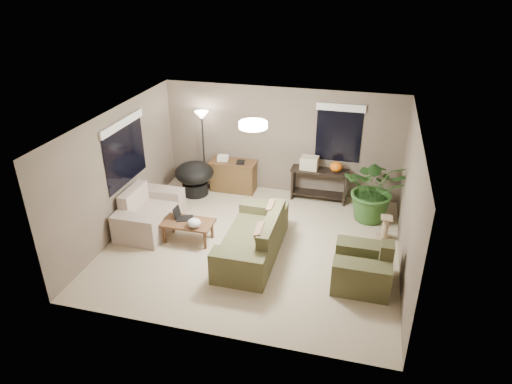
% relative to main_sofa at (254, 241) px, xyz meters
% --- Properties ---
extents(room_shell, '(5.50, 5.50, 5.50)m').
position_rel_main_sofa_xyz_m(room_shell, '(-0.10, 0.31, 0.96)').
color(room_shell, '#C2B590').
rests_on(room_shell, ground).
extents(main_sofa, '(0.95, 2.20, 0.85)m').
position_rel_main_sofa_xyz_m(main_sofa, '(0.00, 0.00, 0.00)').
color(main_sofa, '#49472B').
rests_on(main_sofa, ground).
extents(throw_pillows, '(0.27, 1.36, 0.47)m').
position_rel_main_sofa_xyz_m(throw_pillows, '(0.26, -0.00, 0.36)').
color(throw_pillows, '#8C7251').
rests_on(throw_pillows, main_sofa).
extents(loveseat, '(0.90, 1.60, 0.85)m').
position_rel_main_sofa_xyz_m(loveseat, '(-2.36, 0.40, 0.00)').
color(loveseat, beige).
rests_on(loveseat, ground).
extents(armchair, '(0.95, 1.00, 0.85)m').
position_rel_main_sofa_xyz_m(armchair, '(2.00, -0.38, 0.00)').
color(armchair, brown).
rests_on(armchair, ground).
extents(coffee_table, '(1.00, 0.55, 0.42)m').
position_rel_main_sofa_xyz_m(coffee_table, '(-1.38, 0.13, 0.06)').
color(coffee_table, brown).
rests_on(coffee_table, ground).
extents(laptop, '(0.40, 0.35, 0.24)m').
position_rel_main_sofa_xyz_m(laptop, '(-1.55, 0.23, 0.19)').
color(laptop, black).
rests_on(laptop, coffee_table).
extents(plastic_bag, '(0.31, 0.29, 0.18)m').
position_rel_main_sofa_xyz_m(plastic_bag, '(-1.18, -0.02, 0.22)').
color(plastic_bag, white).
rests_on(plastic_bag, coffee_table).
extents(desk, '(1.10, 0.50, 0.75)m').
position_rel_main_sofa_xyz_m(desk, '(-1.18, 2.50, 0.08)').
color(desk, brown).
rests_on(desk, ground).
extents(desk_papers, '(0.70, 0.29, 0.12)m').
position_rel_main_sofa_xyz_m(desk_papers, '(-1.34, 2.49, 0.51)').
color(desk_papers, silver).
rests_on(desk_papers, desk).
extents(console_table, '(1.30, 0.40, 0.75)m').
position_rel_main_sofa_xyz_m(console_table, '(0.87, 2.53, 0.14)').
color(console_table, black).
rests_on(console_table, ground).
extents(pumpkin, '(0.36, 0.36, 0.23)m').
position_rel_main_sofa_xyz_m(pumpkin, '(1.22, 2.53, 0.57)').
color(pumpkin, orange).
rests_on(pumpkin, console_table).
extents(cardboard_box, '(0.41, 0.32, 0.29)m').
position_rel_main_sofa_xyz_m(cardboard_box, '(0.62, 2.53, 0.60)').
color(cardboard_box, beige).
rests_on(cardboard_box, console_table).
extents(papasan_chair, '(1.04, 1.04, 0.80)m').
position_rel_main_sofa_xyz_m(papasan_chair, '(-2.00, 2.08, 0.17)').
color(papasan_chair, black).
rests_on(papasan_chair, ground).
extents(floor_lamp, '(0.32, 0.32, 1.91)m').
position_rel_main_sofa_xyz_m(floor_lamp, '(-1.90, 2.48, 1.30)').
color(floor_lamp, black).
rests_on(floor_lamp, ground).
extents(ceiling_fixture, '(0.50, 0.50, 0.10)m').
position_rel_main_sofa_xyz_m(ceiling_fixture, '(-0.10, 0.31, 2.15)').
color(ceiling_fixture, white).
rests_on(ceiling_fixture, room_shell).
extents(houseplant, '(1.30, 1.44, 1.12)m').
position_rel_main_sofa_xyz_m(houseplant, '(2.10, 1.91, 0.27)').
color(houseplant, '#2D5923').
rests_on(houseplant, ground).
extents(cat_scratching_post, '(0.32, 0.32, 0.50)m').
position_rel_main_sofa_xyz_m(cat_scratching_post, '(2.37, 1.16, -0.08)').
color(cat_scratching_post, tan).
rests_on(cat_scratching_post, ground).
extents(window_left, '(0.05, 1.56, 1.33)m').
position_rel_main_sofa_xyz_m(window_left, '(-2.83, 0.61, 1.49)').
color(window_left, black).
rests_on(window_left, room_shell).
extents(window_back, '(1.06, 0.05, 1.33)m').
position_rel_main_sofa_xyz_m(window_back, '(1.20, 2.79, 1.49)').
color(window_back, black).
rests_on(window_back, room_shell).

